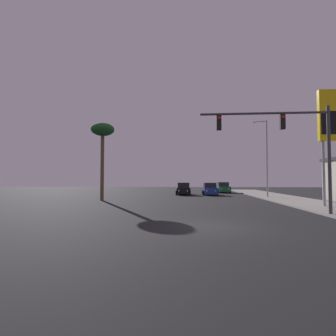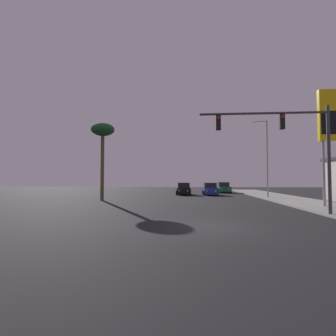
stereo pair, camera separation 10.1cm
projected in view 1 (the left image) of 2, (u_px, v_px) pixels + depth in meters
ground_plane at (211, 226)px, 12.09m from camera, size 120.00×120.00×0.00m
sidewalk_right at (318, 205)px, 21.34m from camera, size 5.00×60.00×0.12m
car_black at (183, 189)px, 36.59m from camera, size 2.04×4.34×1.68m
car_blue at (210, 189)px, 36.04m from camera, size 2.04×4.34×1.68m
car_green at (223, 188)px, 42.21m from camera, size 2.04×4.33×1.68m
traffic_light_mast at (290, 137)px, 15.88m from camera, size 7.77×0.36×6.50m
street_lamp at (266, 154)px, 30.63m from camera, size 1.74×0.24×9.00m
gas_station_sign at (332, 122)px, 20.25m from camera, size 2.00×0.42×9.00m
palm_tree_near at (103, 133)px, 27.07m from camera, size 2.40×2.40×7.98m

